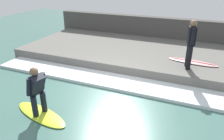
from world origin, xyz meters
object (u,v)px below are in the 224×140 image
Objects in this scene: surfer_riding at (37,89)px; surfboard_waiting_near at (193,62)px; surfboard_riding at (41,114)px; surfer_waiting_near at (191,42)px.

surfer_riding is 0.73× the size of surfboard_waiting_near.
surfboard_riding is 5.76m from surfboard_waiting_near.
surfer_riding reaches higher than surfboard_waiting_near.
surfboard_waiting_near is (4.49, -3.58, -0.36)m from surfer_riding.
surfboard_riding is 1.14× the size of surfer_waiting_near.
surfboard_riding is 5.38m from surfer_waiting_near.
surfboard_waiting_near is at bearing -38.59° from surfer_riding.
surfer_waiting_near is at bearing -41.15° from surfer_riding.
surfer_waiting_near reaches higher than surfer_riding.
surfer_riding is 0.79× the size of surfer_waiting_near.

